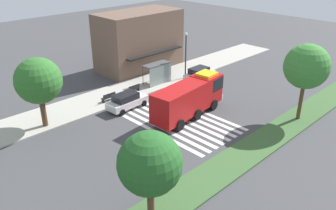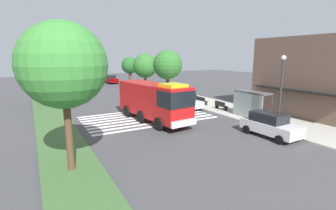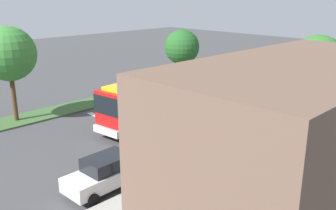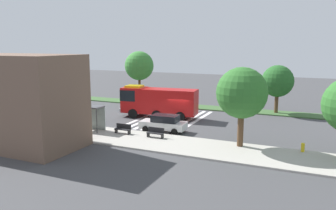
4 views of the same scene
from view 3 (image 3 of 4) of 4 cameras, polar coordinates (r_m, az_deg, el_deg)
ground_plane at (r=30.99m, az=1.24°, el=-1.86°), size 120.00×120.00×0.00m
sidewalk at (r=25.82m, az=16.41°, el=-6.34°), size 60.00×5.16×0.14m
median_strip at (r=36.91m, az=-8.02°, el=1.18°), size 60.00×3.00×0.14m
crosswalk at (r=30.07m, az=-0.58°, el=-2.44°), size 6.75×12.15×0.01m
fire_truck at (r=28.35m, az=-3.30°, el=0.61°), size 9.34×3.44×3.73m
parked_car_mid at (r=27.71m, az=10.17°, el=-2.53°), size 4.67×2.19×1.69m
parked_car_east at (r=20.04m, az=-9.59°, el=-10.19°), size 4.35×2.18×1.78m
bus_stop_shelter at (r=20.57m, az=4.98°, el=-6.26°), size 3.50×1.40×2.46m
bench_near_shelter at (r=24.04m, az=11.13°, el=-6.36°), size 1.60×0.50×0.90m
bench_west_of_shelter at (r=26.81m, az=15.33°, el=-4.18°), size 1.60×0.50×0.90m
street_lamp at (r=18.00m, az=-4.93°, el=-3.84°), size 0.36×0.36×5.82m
storefront_building at (r=14.57m, az=18.59°, el=-8.74°), size 11.45×6.52×7.72m
sidewalk_tree_center at (r=32.65m, az=21.98°, el=6.25°), size 4.21×4.21×6.61m
median_tree_far_west at (r=42.32m, az=2.15°, el=8.86°), size 3.92×3.92×5.91m
median_tree_west at (r=31.05m, az=-23.27°, el=7.20°), size 4.20×4.20×7.44m
fire_hydrant at (r=38.12m, az=23.59°, el=1.06°), size 0.28×0.28×0.70m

